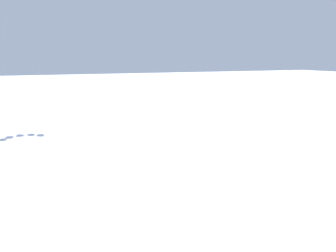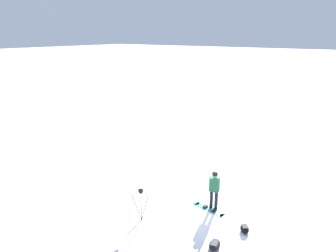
{
  "view_description": "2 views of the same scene",
  "coord_description": "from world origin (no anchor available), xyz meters",
  "views": [
    {
      "loc": [
        -4.32,
        4.43,
        8.13
      ],
      "look_at": [
        4.51,
        0.91,
        6.0
      ],
      "focal_mm": 33.11,
      "sensor_mm": 36.0,
      "label": 1
    },
    {
      "loc": [
        10.14,
        5.36,
        7.39
      ],
      "look_at": [
        3.73,
        0.77,
        5.02
      ],
      "focal_mm": 33.17,
      "sensor_mm": 36.0,
      "label": 2
    }
  ],
  "objects": []
}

